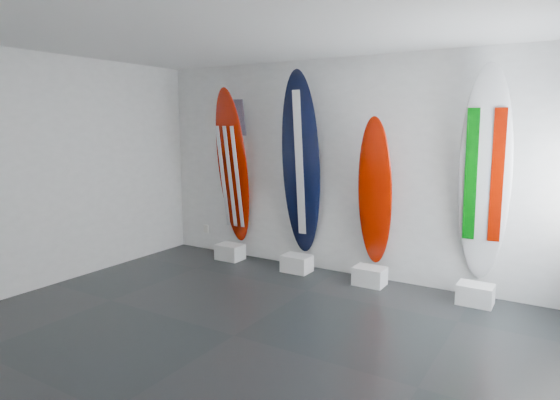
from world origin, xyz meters
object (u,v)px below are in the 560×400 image
Objects in this scene: surfboard_usa at (233,167)px; surfboard_swiss at (375,193)px; surfboard_italy at (485,177)px; surfboard_navy at (301,165)px.

surfboard_usa is 2.32m from surfboard_swiss.
surfboard_italy reaches higher than surfboard_usa.
surfboard_swiss is 0.78× the size of surfboard_italy.
surfboard_usa is 3.63m from surfboard_italy.
surfboard_usa is 1.23× the size of surfboard_swiss.
surfboard_usa is at bearing 173.76° from surfboard_swiss.
surfboard_navy reaches higher than surfboard_italy.
surfboard_italy reaches higher than surfboard_swiss.
surfboard_navy is 2.42m from surfboard_italy.
surfboard_navy reaches higher than surfboard_swiss.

